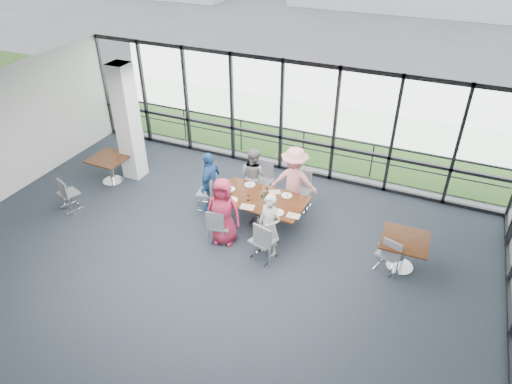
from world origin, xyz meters
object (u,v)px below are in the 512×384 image
at_px(side_table_left, 109,161).
at_px(diner_near_left, 223,212).
at_px(diner_far_right, 294,181).
at_px(diner_far_left, 254,175).
at_px(chair_spare_lb, 133,151).
at_px(side_table_right, 405,243).
at_px(chair_main_fr, 301,191).
at_px(diner_end, 210,182).
at_px(chair_main_end, 207,192).
at_px(diner_near_right, 270,225).
at_px(chair_spare_la, 68,193).
at_px(chair_spare_r, 388,253).
at_px(chair_main_fl, 263,181).
at_px(structural_column, 128,123).
at_px(main_table, 261,202).
at_px(chair_main_nl, 221,225).
at_px(chair_main_nr, 263,240).

bearing_deg(side_table_left, diner_near_left, -14.97).
bearing_deg(diner_far_right, diner_far_left, -11.99).
bearing_deg(chair_spare_lb, side_table_right, 162.36).
distance_m(diner_far_right, chair_main_fr, 0.49).
bearing_deg(diner_end, chair_main_end, -91.36).
relative_size(diner_near_left, chair_main_end, 1.75).
relative_size(diner_near_right, chair_spare_lb, 1.63).
height_order(side_table_left, diner_far_left, diner_far_left).
xyz_separation_m(chair_spare_la, chair_spare_r, (7.70, 0.91, -0.01)).
bearing_deg(diner_near_left, chair_main_fl, 75.75).
bearing_deg(chair_spare_r, chair_main_fr, 166.46).
bearing_deg(structural_column, diner_far_right, 1.06).
bearing_deg(main_table, chair_spare_r, -4.45).
distance_m(diner_near_left, chair_main_nl, 0.38).
height_order(diner_far_right, chair_spare_r, diner_far_right).
bearing_deg(diner_far_left, chair_main_fl, -103.31).
bearing_deg(side_table_right, chair_spare_lb, 169.91).
relative_size(chair_main_nl, chair_spare_la, 0.97).
height_order(diner_far_left, chair_spare_la, diner_far_left).
bearing_deg(side_table_left, chair_main_end, -1.25).
relative_size(main_table, side_table_right, 2.21).
height_order(main_table, chair_main_fr, chair_main_fr).
relative_size(structural_column, chair_spare_lb, 3.51).
bearing_deg(main_table, diner_far_right, 60.47).
distance_m(diner_near_left, diner_far_left, 1.78).
bearing_deg(diner_far_right, diner_near_right, 83.12).
bearing_deg(chair_main_end, chair_spare_la, -74.41).
distance_m(main_table, chair_spare_lb, 4.72).
bearing_deg(chair_spare_lb, chair_main_nr, 148.04).
xyz_separation_m(diner_near_left, diner_far_left, (-0.06, 1.78, -0.06)).
bearing_deg(chair_main_fl, chair_main_nl, 91.00).
height_order(side_table_left, chair_main_fl, chair_main_fl).
relative_size(diner_near_right, chair_main_fl, 1.56).
distance_m(structural_column, chair_main_fr, 4.94).
distance_m(diner_end, chair_main_nr, 2.29).
bearing_deg(chair_spare_lb, chair_main_end, 152.62).
distance_m(chair_main_nl, chair_main_fr, 2.34).
relative_size(structural_column, chair_spare_r, 3.62).
relative_size(chair_main_end, chair_spare_la, 1.03).
distance_m(diner_end, chair_main_end, 0.35).
relative_size(main_table, chair_spare_lb, 2.35).
bearing_deg(chair_main_fl, chair_main_fr, -178.28).
bearing_deg(chair_main_nr, chair_spare_lb, 171.22).
bearing_deg(side_table_right, diner_near_right, -166.14).
height_order(side_table_right, chair_main_nr, chair_main_nr).
height_order(structural_column, chair_main_end, structural_column).
distance_m(chair_main_nl, chair_main_end, 1.39).
bearing_deg(diner_far_left, diner_end, 61.09).
bearing_deg(diner_far_left, chair_main_nl, 107.81).
height_order(structural_column, side_table_right, structural_column).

